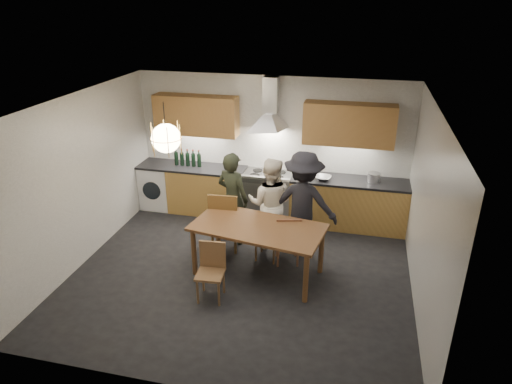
% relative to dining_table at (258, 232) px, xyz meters
% --- Properties ---
extents(ground, '(5.00, 5.00, 0.00)m').
position_rel_dining_table_xyz_m(ground, '(-0.24, -0.08, -0.71)').
color(ground, black).
rests_on(ground, ground).
extents(room_shell, '(5.02, 4.52, 2.61)m').
position_rel_dining_table_xyz_m(room_shell, '(-0.24, -0.08, 1.00)').
color(room_shell, white).
rests_on(room_shell, ground).
extents(counter_run, '(5.00, 0.62, 0.90)m').
position_rel_dining_table_xyz_m(counter_run, '(-0.22, 1.87, -0.26)').
color(counter_run, tan).
rests_on(counter_run, ground).
extents(range_stove, '(0.90, 0.60, 0.92)m').
position_rel_dining_table_xyz_m(range_stove, '(-0.24, 1.86, -0.27)').
color(range_stove, silver).
rests_on(range_stove, ground).
extents(wall_fixtures, '(4.30, 0.54, 1.10)m').
position_rel_dining_table_xyz_m(wall_fixtures, '(-0.24, 1.98, 1.16)').
color(wall_fixtures, '#BA8547').
rests_on(wall_fixtures, ground).
extents(pendant_lamp, '(0.43, 0.43, 0.70)m').
position_rel_dining_table_xyz_m(pendant_lamp, '(-1.24, -0.18, 1.39)').
color(pendant_lamp, black).
rests_on(pendant_lamp, ground).
extents(dining_table, '(2.04, 1.26, 0.80)m').
position_rel_dining_table_xyz_m(dining_table, '(0.00, 0.00, 0.00)').
color(dining_table, brown).
rests_on(dining_table, ground).
extents(chair_back_left, '(0.50, 0.50, 1.04)m').
position_rel_dining_table_xyz_m(chair_back_left, '(-0.68, 0.54, -0.12)').
color(chair_back_left, brown).
rests_on(chair_back_left, ground).
extents(chair_back_mid, '(0.40, 0.40, 0.80)m').
position_rel_dining_table_xyz_m(chair_back_mid, '(0.05, 0.38, -0.25)').
color(chair_back_mid, brown).
rests_on(chair_back_mid, ground).
extents(chair_back_right, '(0.46, 0.46, 0.83)m').
position_rel_dining_table_xyz_m(chair_back_right, '(0.39, 0.35, -0.23)').
color(chair_back_right, brown).
rests_on(chair_back_right, ground).
extents(chair_front, '(0.39, 0.39, 0.81)m').
position_rel_dining_table_xyz_m(chair_front, '(-0.50, -0.68, -0.24)').
color(chair_front, brown).
rests_on(chair_front, ground).
extents(person_left, '(0.68, 0.56, 1.59)m').
position_rel_dining_table_xyz_m(person_left, '(-0.63, 0.87, 0.08)').
color(person_left, black).
rests_on(person_left, ground).
extents(person_mid, '(0.76, 0.59, 1.55)m').
position_rel_dining_table_xyz_m(person_mid, '(0.01, 0.86, 0.06)').
color(person_mid, white).
rests_on(person_mid, ground).
extents(person_right, '(1.14, 0.70, 1.71)m').
position_rel_dining_table_xyz_m(person_right, '(0.54, 0.82, 0.14)').
color(person_right, black).
rests_on(person_right, ground).
extents(mixing_bowl, '(0.32, 0.32, 0.07)m').
position_rel_dining_table_xyz_m(mixing_bowl, '(0.77, 1.77, 0.22)').
color(mixing_bowl, silver).
rests_on(mixing_bowl, counter_run).
extents(stock_pot, '(0.27, 0.27, 0.15)m').
position_rel_dining_table_xyz_m(stock_pot, '(1.63, 1.89, 0.26)').
color(stock_pot, silver).
rests_on(stock_pot, counter_run).
extents(wine_bottles, '(0.53, 0.08, 0.32)m').
position_rel_dining_table_xyz_m(wine_bottles, '(-1.80, 1.89, 0.35)').
color(wine_bottles, black).
rests_on(wine_bottles, counter_run).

